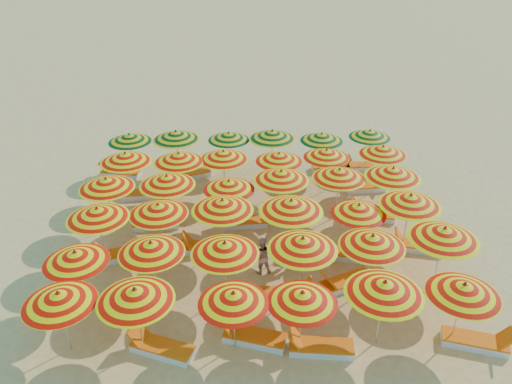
% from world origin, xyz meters
% --- Properties ---
extents(ground, '(120.00, 120.00, 0.00)m').
position_xyz_m(ground, '(0.00, 0.00, 0.00)').
color(ground, '#F5BD6C').
rests_on(ground, ground).
extents(umbrella_0, '(2.16, 2.16, 2.00)m').
position_xyz_m(umbrella_0, '(-5.25, -5.06, 1.76)').
color(umbrella_0, silver).
rests_on(umbrella_0, ground).
extents(umbrella_1, '(2.14, 2.14, 2.11)m').
position_xyz_m(umbrella_1, '(-3.32, -5.14, 1.86)').
color(umbrella_1, silver).
rests_on(umbrella_1, ground).
extents(umbrella_2, '(2.12, 2.12, 1.95)m').
position_xyz_m(umbrella_2, '(-0.86, -5.22, 1.72)').
color(umbrella_2, silver).
rests_on(umbrella_2, ground).
extents(umbrella_3, '(2.17, 2.17, 1.94)m').
position_xyz_m(umbrella_3, '(0.89, -5.27, 1.71)').
color(umbrella_3, silver).
rests_on(umbrella_3, ground).
extents(umbrella_4, '(2.33, 2.33, 2.17)m').
position_xyz_m(umbrella_4, '(2.99, -5.24, 1.91)').
color(umbrella_4, silver).
rests_on(umbrella_4, ground).
extents(umbrella_5, '(2.49, 2.49, 2.04)m').
position_xyz_m(umbrella_5, '(5.06, -5.28, 1.80)').
color(umbrella_5, silver).
rests_on(umbrella_5, ground).
extents(umbrella_6, '(2.05, 2.05, 1.99)m').
position_xyz_m(umbrella_6, '(-5.31, -3.30, 1.75)').
color(umbrella_6, silver).
rests_on(umbrella_6, ground).
extents(umbrella_7, '(2.53, 2.53, 2.08)m').
position_xyz_m(umbrella_7, '(-3.21, -3.06, 1.83)').
color(umbrella_7, silver).
rests_on(umbrella_7, ground).
extents(umbrella_8, '(2.11, 2.11, 2.12)m').
position_xyz_m(umbrella_8, '(-1.08, -3.24, 1.86)').
color(umbrella_8, silver).
rests_on(umbrella_8, ground).
extents(umbrella_9, '(2.35, 2.35, 2.19)m').
position_xyz_m(umbrella_9, '(1.16, -3.22, 1.93)').
color(umbrella_9, silver).
rests_on(umbrella_9, ground).
extents(umbrella_10, '(2.49, 2.49, 2.10)m').
position_xyz_m(umbrella_10, '(3.24, -3.06, 1.85)').
color(umbrella_10, silver).
rests_on(umbrella_10, ground).
extents(umbrella_11, '(2.13, 2.13, 2.24)m').
position_xyz_m(umbrella_11, '(5.40, -2.98, 1.97)').
color(umbrella_11, silver).
rests_on(umbrella_11, ground).
extents(umbrella_12, '(2.23, 2.23, 2.14)m').
position_xyz_m(umbrella_12, '(-5.15, -1.17, 1.89)').
color(umbrella_12, silver).
rests_on(umbrella_12, ground).
extents(umbrella_13, '(2.42, 2.42, 2.08)m').
position_xyz_m(umbrella_13, '(-3.26, -0.90, 1.83)').
color(umbrella_13, silver).
rests_on(umbrella_13, ground).
extents(umbrella_14, '(2.32, 2.32, 2.18)m').
position_xyz_m(umbrella_14, '(-1.17, -0.90, 1.92)').
color(umbrella_14, silver).
rests_on(umbrella_14, ground).
extents(umbrella_15, '(2.21, 2.21, 2.24)m').
position_xyz_m(umbrella_15, '(1.06, -1.14, 1.97)').
color(umbrella_15, silver).
rests_on(umbrella_15, ground).
extents(umbrella_16, '(2.05, 2.05, 1.96)m').
position_xyz_m(umbrella_16, '(3.32, -1.05, 1.72)').
color(umbrella_16, silver).
rests_on(umbrella_16, ground).
extents(umbrella_17, '(2.42, 2.42, 2.21)m').
position_xyz_m(umbrella_17, '(5.05, -0.94, 1.95)').
color(umbrella_17, silver).
rests_on(umbrella_17, ground).
extents(umbrella_18, '(2.60, 2.60, 2.12)m').
position_xyz_m(umbrella_18, '(-5.32, 0.94, 1.86)').
color(umbrella_18, silver).
rests_on(umbrella_18, ground).
extents(umbrella_19, '(2.67, 2.67, 2.15)m').
position_xyz_m(umbrella_19, '(-3.17, 0.99, 1.89)').
color(umbrella_19, silver).
rests_on(umbrella_19, ground).
extents(umbrella_20, '(2.22, 2.22, 1.96)m').
position_xyz_m(umbrella_20, '(-0.96, 0.85, 1.72)').
color(umbrella_20, silver).
rests_on(umbrella_20, ground).
extents(umbrella_21, '(2.62, 2.62, 2.17)m').
position_xyz_m(umbrella_21, '(0.95, 1.13, 1.91)').
color(umbrella_21, silver).
rests_on(umbrella_21, ground).
extents(umbrella_22, '(2.11, 2.11, 2.13)m').
position_xyz_m(umbrella_22, '(3.12, 1.24, 1.87)').
color(umbrella_22, silver).
rests_on(umbrella_22, ground).
extents(umbrella_23, '(2.41, 2.41, 2.22)m').
position_xyz_m(umbrella_23, '(5.07, 1.08, 1.95)').
color(umbrella_23, silver).
rests_on(umbrella_23, ground).
extents(umbrella_24, '(2.40, 2.40, 2.14)m').
position_xyz_m(umbrella_24, '(-5.01, 3.04, 1.88)').
color(umbrella_24, silver).
rests_on(umbrella_24, ground).
extents(umbrella_25, '(2.49, 2.49, 2.12)m').
position_xyz_m(umbrella_25, '(-2.92, 2.96, 1.87)').
color(umbrella_25, silver).
rests_on(umbrella_25, ground).
extents(umbrella_26, '(2.11, 2.11, 2.09)m').
position_xyz_m(umbrella_26, '(-1.17, 3.16, 1.84)').
color(umbrella_26, silver).
rests_on(umbrella_26, ground).
extents(umbrella_27, '(1.96, 1.96, 2.00)m').
position_xyz_m(umbrella_27, '(1.04, 3.02, 1.76)').
color(umbrella_27, silver).
rests_on(umbrella_27, ground).
extents(umbrella_28, '(2.12, 2.12, 2.00)m').
position_xyz_m(umbrella_28, '(3.00, 3.27, 1.76)').
color(umbrella_28, silver).
rests_on(umbrella_28, ground).
extents(umbrella_29, '(2.18, 2.18, 2.10)m').
position_xyz_m(umbrella_29, '(5.31, 3.27, 1.85)').
color(umbrella_29, silver).
rests_on(umbrella_29, ground).
extents(umbrella_30, '(2.13, 2.13, 1.98)m').
position_xyz_m(umbrella_30, '(-5.27, 5.37, 1.75)').
color(umbrella_30, silver).
rests_on(umbrella_30, ground).
extents(umbrella_31, '(2.50, 2.50, 2.18)m').
position_xyz_m(umbrella_31, '(-3.22, 5.13, 1.92)').
color(umbrella_31, silver).
rests_on(umbrella_31, ground).
extents(umbrella_32, '(2.07, 2.07, 1.94)m').
position_xyz_m(umbrella_32, '(-0.96, 5.41, 1.71)').
color(umbrella_32, silver).
rests_on(umbrella_32, ground).
extents(umbrella_33, '(2.55, 2.55, 2.16)m').
position_xyz_m(umbrella_33, '(0.93, 5.05, 1.90)').
color(umbrella_33, silver).
rests_on(umbrella_33, ground).
extents(umbrella_34, '(1.99, 1.99, 1.99)m').
position_xyz_m(umbrella_34, '(3.10, 5.03, 1.75)').
color(umbrella_34, silver).
rests_on(umbrella_34, ground).
extents(umbrella_35, '(2.15, 2.15, 1.94)m').
position_xyz_m(umbrella_35, '(5.32, 5.40, 1.71)').
color(umbrella_35, silver).
rests_on(umbrella_35, ground).
extents(lounger_0, '(1.82, 1.19, 0.69)m').
position_xyz_m(lounger_0, '(-2.82, -5.29, 0.15)').
color(lounger_0, white).
rests_on(lounger_0, ground).
extents(lounger_1, '(1.83, 1.09, 0.69)m').
position_xyz_m(lounger_1, '(-0.36, -5.03, 0.15)').
color(lounger_1, white).
rests_on(lounger_1, ground).
extents(lounger_2, '(1.79, 0.79, 0.69)m').
position_xyz_m(lounger_2, '(1.39, -5.48, 0.15)').
color(lounger_2, white).
rests_on(lounger_2, ground).
extents(lounger_3, '(1.83, 1.11, 0.69)m').
position_xyz_m(lounger_3, '(5.65, -5.49, 0.15)').
color(lounger_3, white).
rests_on(lounger_3, ground).
extents(lounger_4, '(1.77, 0.69, 0.69)m').
position_xyz_m(lounger_4, '(0.66, -3.35, 0.15)').
color(lounger_4, white).
rests_on(lounger_4, ground).
extents(lounger_5, '(1.82, 1.19, 0.69)m').
position_xyz_m(lounger_5, '(2.65, -2.85, 0.15)').
color(lounger_5, white).
rests_on(lounger_5, ground).
extents(lounger_6, '(1.83, 1.03, 0.69)m').
position_xyz_m(lounger_6, '(-4.65, -1.01, 0.15)').
color(lounger_6, white).
rests_on(lounger_6, ground).
extents(lounger_7, '(1.74, 0.61, 0.69)m').
position_xyz_m(lounger_7, '(-1.77, -0.73, 0.15)').
color(lounger_7, white).
rests_on(lounger_7, ground).
extents(lounger_8, '(1.81, 0.87, 0.69)m').
position_xyz_m(lounger_8, '(1.66, -1.39, 0.15)').
color(lounger_8, white).
rests_on(lounger_8, ground).
extents(lounger_9, '(1.82, 1.03, 0.69)m').
position_xyz_m(lounger_9, '(2.72, -1.29, 0.15)').
color(lounger_9, white).
rests_on(lounger_9, ground).
extents(lounger_10, '(1.82, 0.98, 0.69)m').
position_xyz_m(lounger_10, '(5.55, -1.03, 0.15)').
color(lounger_10, white).
rests_on(lounger_10, ground).
extents(lounger_11, '(1.77, 0.69, 0.69)m').
position_xyz_m(lounger_11, '(-3.77, 0.88, 0.15)').
color(lounger_11, white).
rests_on(lounger_11, ground).
extents(lounger_12, '(1.76, 0.66, 0.69)m').
position_xyz_m(lounger_12, '(-0.46, 0.82, 0.15)').
color(lounger_12, white).
rests_on(lounger_12, ground).
extents(lounger_13, '(1.82, 1.19, 0.69)m').
position_xyz_m(lounger_13, '(1.45, 1.21, 0.15)').
color(lounger_13, white).
rests_on(lounger_13, ground).
extents(lounger_14, '(1.83, 1.10, 0.69)m').
position_xyz_m(lounger_14, '(4.47, 1.13, 0.15)').
color(lounger_14, white).
rests_on(lounger_14, ground).
extents(lounger_15, '(1.76, 0.66, 0.69)m').
position_xyz_m(lounger_15, '(-4.41, 3.19, 0.15)').
color(lounger_15, white).
rests_on(lounger_15, ground).
extents(lounger_16, '(1.76, 0.68, 0.69)m').
position_xyz_m(lounger_16, '(4.81, 3.32, 0.15)').
color(lounger_16, white).
rests_on(lounger_16, ground).
extents(lounger_17, '(1.82, 0.93, 0.69)m').
position_xyz_m(lounger_17, '(-5.86, 5.20, 0.15)').
color(lounger_17, white).
rests_on(lounger_17, ground).
extents(lounger_18, '(1.83, 1.12, 0.69)m').
position_xyz_m(lounger_18, '(-2.72, 4.90, 0.15)').
color(lounger_18, white).
rests_on(lounger_18, ground).
extents(lounger_19, '(1.74, 0.61, 0.69)m').
position_xyz_m(lounger_19, '(3.70, 5.24, 0.15)').
color(lounger_19, white).
rests_on(lounger_19, ground).
extents(lounger_20, '(1.75, 0.62, 0.69)m').
position_xyz_m(lounger_20, '(4.72, 5.31, 0.15)').
color(lounger_20, white).
rests_on(lounger_20, ground).
extents(beachgoer_b, '(0.70, 0.58, 1.32)m').
position_xyz_m(beachgoer_b, '(0.05, -2.02, 0.66)').
color(beachgoer_b, tan).
rests_on(beachgoer_b, ground).
extents(beachgoer_a, '(0.59, 0.62, 1.42)m').
position_xyz_m(beachgoer_a, '(0.97, -1.84, 0.71)').
color(beachgoer_a, tan).
rests_on(beachgoer_a, ground).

